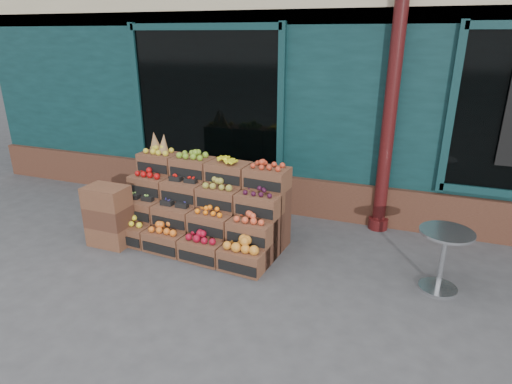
% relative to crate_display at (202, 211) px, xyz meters
% --- Properties ---
extents(ground, '(60.00, 60.00, 0.00)m').
position_rel_crate_display_xyz_m(ground, '(1.01, -0.81, -0.43)').
color(ground, '#414143').
rests_on(ground, ground).
extents(shop_facade, '(12.00, 6.24, 4.80)m').
position_rel_crate_display_xyz_m(shop_facade, '(1.02, 4.30, 1.97)').
color(shop_facade, '#0D2C2E').
rests_on(shop_facade, ground).
extents(crate_display, '(2.31, 1.26, 1.40)m').
position_rel_crate_display_xyz_m(crate_display, '(0.00, 0.00, 0.00)').
color(crate_display, brown).
rests_on(crate_display, ground).
extents(spare_crates, '(0.55, 0.38, 0.82)m').
position_rel_crate_display_xyz_m(spare_crates, '(-1.12, -0.54, -0.02)').
color(spare_crates, brown).
rests_on(spare_crates, ground).
extents(bistro_table, '(0.57, 0.57, 0.71)m').
position_rel_crate_display_xyz_m(bistro_table, '(3.01, -0.16, 0.01)').
color(bistro_table, silver).
rests_on(bistro_table, ground).
extents(shopkeeper, '(0.89, 0.75, 2.06)m').
position_rel_crate_display_xyz_m(shopkeeper, '(-0.42, 1.90, 0.60)').
color(shopkeeper, '#17521D').
rests_on(shopkeeper, ground).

